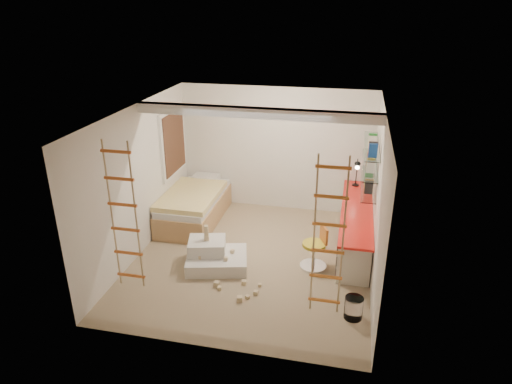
% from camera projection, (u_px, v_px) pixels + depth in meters
% --- Properties ---
extents(floor, '(4.50, 4.50, 0.00)m').
position_uv_depth(floor, '(252.00, 259.00, 7.96)').
color(floor, '#9C8464').
rests_on(floor, ground).
extents(ceiling_beam, '(4.00, 0.18, 0.16)m').
position_uv_depth(ceiling_beam, '(256.00, 113.00, 7.24)').
color(ceiling_beam, white).
rests_on(ceiling_beam, ceiling).
extents(window_frame, '(0.06, 1.15, 1.35)m').
position_uv_depth(window_frame, '(173.00, 142.00, 9.09)').
color(window_frame, white).
rests_on(window_frame, wall_left).
extents(window_blind, '(0.02, 1.00, 1.20)m').
position_uv_depth(window_blind, '(174.00, 142.00, 9.08)').
color(window_blind, '#4C2D1E').
rests_on(window_blind, window_frame).
extents(rope_ladder_left, '(0.41, 0.04, 2.13)m').
position_uv_depth(rope_ladder_left, '(124.00, 217.00, 6.06)').
color(rope_ladder_left, '#CE5823').
rests_on(rope_ladder_left, ceiling).
extents(rope_ladder_right, '(0.41, 0.04, 2.13)m').
position_uv_depth(rope_ladder_right, '(328.00, 238.00, 5.53)').
color(rope_ladder_right, orange).
rests_on(rope_ladder_right, ceiling).
extents(waste_bin, '(0.26, 0.26, 0.33)m').
position_uv_depth(waste_bin, '(354.00, 308.00, 6.44)').
color(waste_bin, white).
rests_on(waste_bin, floor).
extents(desk, '(0.56, 2.80, 0.75)m').
position_uv_depth(desk, '(355.00, 226.00, 8.24)').
color(desk, red).
rests_on(desk, floor).
extents(shelves, '(0.25, 1.80, 0.71)m').
position_uv_depth(shelves, '(370.00, 165.00, 8.02)').
color(shelves, white).
rests_on(shelves, wall_right).
extents(bed, '(1.02, 2.00, 0.69)m').
position_uv_depth(bed, '(194.00, 206.00, 9.22)').
color(bed, '#AD7F51').
rests_on(bed, floor).
extents(task_lamp, '(0.14, 0.36, 0.57)m').
position_uv_depth(task_lamp, '(357.00, 170.00, 8.82)').
color(task_lamp, black).
rests_on(task_lamp, desk).
extents(swivel_chair, '(0.60, 0.60, 0.76)m').
position_uv_depth(swivel_chair, '(315.00, 253.00, 7.61)').
color(swivel_chair, gold).
rests_on(swivel_chair, floor).
extents(play_platform, '(1.16, 1.00, 0.45)m').
position_uv_depth(play_platform, '(214.00, 256.00, 7.71)').
color(play_platform, silver).
rests_on(play_platform, floor).
extents(toy_blocks, '(1.14, 1.04, 0.72)m').
position_uv_depth(toy_blocks, '(227.00, 267.00, 7.31)').
color(toy_blocks, '#CCB284').
rests_on(toy_blocks, floor).
extents(books, '(0.14, 0.64, 0.92)m').
position_uv_depth(books, '(370.00, 159.00, 7.98)').
color(books, '#262626').
rests_on(books, shelves).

